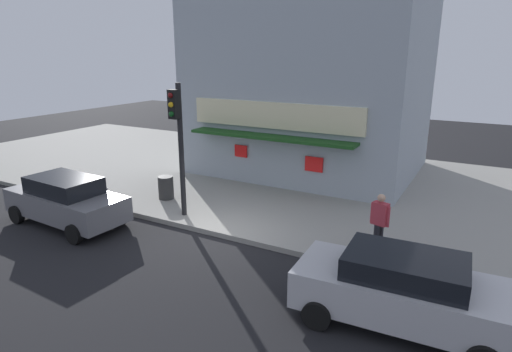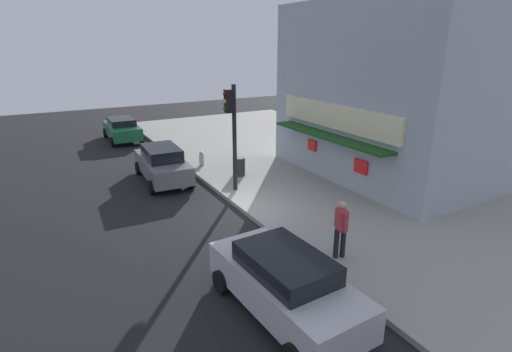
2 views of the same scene
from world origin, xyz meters
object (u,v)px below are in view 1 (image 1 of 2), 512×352
fire_hydrant (103,187)px  parked_car_silver (403,290)px  parked_car_grey (66,200)px  traffic_light (178,133)px  trash_can (166,187)px  pedestrian (379,222)px

fire_hydrant → parked_car_silver: 12.42m
parked_car_grey → traffic_light: bearing=34.1°
trash_can → parked_car_silver: (9.70, -3.66, 0.24)m
pedestrian → parked_car_grey: bearing=-166.2°
pedestrian → parked_car_grey: pedestrian is taller
pedestrian → parked_car_silver: 3.03m
pedestrian → fire_hydrant: bearing=-179.5°
traffic_light → fire_hydrant: traffic_light is taller
fire_hydrant → pedestrian: pedestrian is taller
parked_car_silver → pedestrian: bearing=113.4°
traffic_light → pedestrian: (6.78, 0.27, -1.95)m
trash_can → parked_car_grey: size_ratio=0.20×
traffic_light → parked_car_grey: 4.52m
traffic_light → fire_hydrant: (-4.15, 0.17, -2.60)m
fire_hydrant → parked_car_silver: bearing=-12.4°
fire_hydrant → parked_car_silver: size_ratio=0.16×
trash_can → parked_car_grey: parked_car_grey is taller
fire_hydrant → trash_can: size_ratio=0.84×
fire_hydrant → trash_can: trash_can is taller
trash_can → parked_car_silver: parked_car_silver is taller
parked_car_grey → trash_can: bearing=65.7°
parked_car_silver → parked_car_grey: (-11.21, 0.30, 0.01)m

